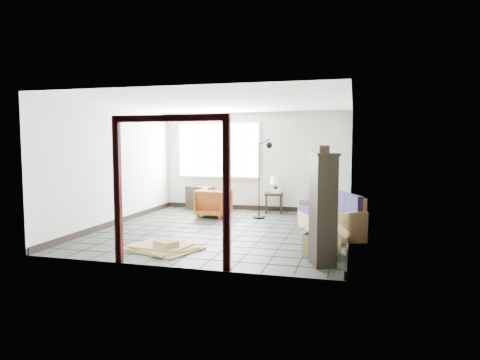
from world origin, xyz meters
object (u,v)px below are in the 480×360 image
(armchair, at_px, (214,201))
(tall_shelf, at_px, (323,209))
(futon_sofa, at_px, (332,218))
(side_table, at_px, (274,196))

(armchair, distance_m, tall_shelf, 4.61)
(armchair, bearing_deg, futon_sofa, 162.10)
(futon_sofa, height_order, side_table, futon_sofa)
(side_table, relative_size, tall_shelf, 0.34)
(tall_shelf, bearing_deg, futon_sofa, 66.88)
(side_table, height_order, tall_shelf, tall_shelf)
(futon_sofa, xyz_separation_m, tall_shelf, (-0.03, -2.34, 0.54))
(side_table, xyz_separation_m, tall_shelf, (1.56, -4.49, 0.42))
(side_table, bearing_deg, futon_sofa, -53.63)
(futon_sofa, bearing_deg, armchair, 132.06)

